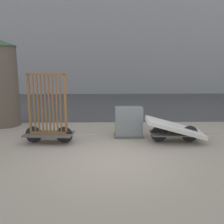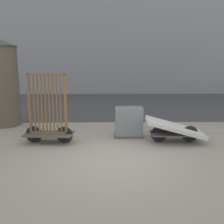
# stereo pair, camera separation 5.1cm
# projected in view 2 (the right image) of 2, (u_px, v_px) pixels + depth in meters

# --- Properties ---
(ground_plane) EXTENTS (60.00, 60.00, 0.00)m
(ground_plane) POSITION_uv_depth(u_px,v_px,m) (113.00, 159.00, 7.07)
(ground_plane) COLOR gray
(road_strip) EXTENTS (56.00, 8.73, 0.01)m
(road_strip) POSITION_uv_depth(u_px,v_px,m) (110.00, 104.00, 15.35)
(road_strip) COLOR #424244
(road_strip) RESTS_ON ground_plane
(building_facade) EXTENTS (48.00, 4.00, 12.80)m
(building_facade) POSITION_uv_depth(u_px,v_px,m) (109.00, 8.00, 20.27)
(building_facade) COLOR gray
(building_facade) RESTS_ON ground_plane
(bike_cart_with_bedframe) EXTENTS (2.25, 0.82, 2.22)m
(bike_cart_with_bedframe) POSITION_uv_depth(u_px,v_px,m) (48.00, 120.00, 8.30)
(bike_cart_with_bedframe) COLOR #4C4742
(bike_cart_with_bedframe) RESTS_ON ground_plane
(bike_cart_with_mattress) EXTENTS (2.40, 1.02, 0.79)m
(bike_cart_with_mattress) POSITION_uv_depth(u_px,v_px,m) (175.00, 129.00, 8.42)
(bike_cart_with_mattress) COLOR #4C4742
(bike_cart_with_mattress) RESTS_ON ground_plane
(utility_cabinet) EXTENTS (0.98, 0.56, 1.04)m
(utility_cabinet) POSITION_uv_depth(u_px,v_px,m) (129.00, 123.00, 8.98)
(utility_cabinet) COLOR #4C4C4C
(utility_cabinet) RESTS_ON ground_plane
(advertising_column) EXTENTS (1.35, 1.35, 3.36)m
(advertising_column) POSITION_uv_depth(u_px,v_px,m) (3.00, 83.00, 10.31)
(advertising_column) COLOR brown
(advertising_column) RESTS_ON ground_plane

